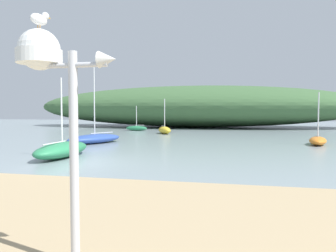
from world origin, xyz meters
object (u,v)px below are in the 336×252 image
at_px(sailboat_off_point, 95,138).
at_px(sailboat_inner_mooring, 318,140).
at_px(mast_structure, 47,67).
at_px(seagull_on_radar, 40,19).
at_px(sailboat_near_shore, 62,150).
at_px(sailboat_outer_mooring, 165,130).
at_px(sailboat_far_right, 137,128).

bearing_deg(sailboat_off_point, sailboat_inner_mooring, 8.09).
bearing_deg(mast_structure, seagull_on_radar, 170.84).
distance_m(sailboat_near_shore, sailboat_off_point, 6.62).
relative_size(mast_structure, sailboat_inner_mooring, 0.91).
height_order(sailboat_outer_mooring, sailboat_inner_mooring, sailboat_inner_mooring).
xyz_separation_m(seagull_on_radar, sailboat_off_point, (-7.01, 16.53, -3.19)).
xyz_separation_m(sailboat_far_right, sailboat_outer_mooring, (4.19, -3.97, 0.08)).
xyz_separation_m(mast_structure, sailboat_far_right, (-8.47, 30.41, -2.58)).
bearing_deg(mast_structure, sailboat_near_shore, 119.95).
xyz_separation_m(sailboat_outer_mooring, sailboat_off_point, (-2.83, -9.89, -0.03)).
bearing_deg(sailboat_off_point, sailboat_near_shore, -78.46).
bearing_deg(sailboat_near_shore, sailboat_off_point, 101.54).
relative_size(seagull_on_radar, sailboat_outer_mooring, 0.11).
distance_m(mast_structure, seagull_on_radar, 0.67).
bearing_deg(sailboat_near_shore, mast_structure, -60.05).
distance_m(seagull_on_radar, sailboat_outer_mooring, 26.94).
xyz_separation_m(seagull_on_radar, sailboat_outer_mooring, (-4.18, 26.42, -3.16)).
bearing_deg(sailboat_outer_mooring, sailboat_near_shore, -95.27).
relative_size(sailboat_outer_mooring, sailboat_off_point, 0.62).
distance_m(sailboat_far_right, sailboat_inner_mooring, 20.20).
xyz_separation_m(mast_structure, sailboat_off_point, (-7.12, 16.55, -2.53)).
bearing_deg(sailboat_far_right, sailboat_outer_mooring, -43.48).
xyz_separation_m(mast_structure, seagull_on_radar, (-0.11, 0.02, 0.66)).
distance_m(sailboat_outer_mooring, sailboat_inner_mooring, 14.51).
bearing_deg(sailboat_inner_mooring, sailboat_near_shore, -147.94).
height_order(mast_structure, sailboat_near_shore, sailboat_near_shore).
height_order(mast_structure, sailboat_off_point, sailboat_off_point).
bearing_deg(sailboat_inner_mooring, sailboat_outer_mooring, 147.74).
bearing_deg(sailboat_off_point, mast_structure, -66.71).
bearing_deg(seagull_on_radar, sailboat_outer_mooring, 98.98).
height_order(sailboat_near_shore, sailboat_far_right, sailboat_near_shore).
distance_m(seagull_on_radar, sailboat_off_point, 18.24).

